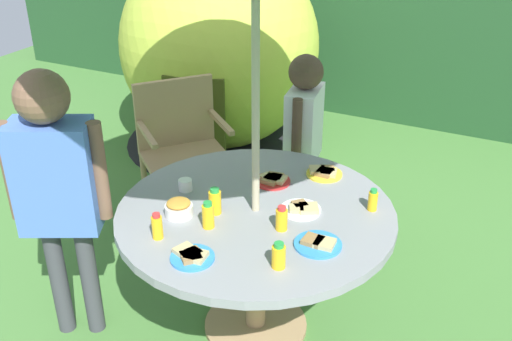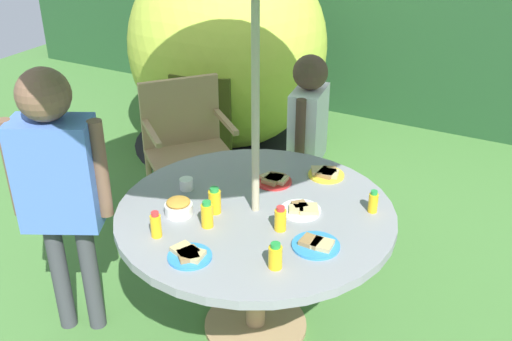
% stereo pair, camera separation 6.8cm
% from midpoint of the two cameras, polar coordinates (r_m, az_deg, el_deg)
% --- Properties ---
extents(ground_plane, '(10.00, 10.00, 0.02)m').
position_cam_midpoint_polar(ground_plane, '(3.24, -0.65, -14.90)').
color(ground_plane, '#477A38').
extents(hedge_backdrop, '(9.00, 0.70, 1.72)m').
position_cam_midpoint_polar(hedge_backdrop, '(5.75, 15.02, 13.51)').
color(hedge_backdrop, '#234C28').
rests_on(hedge_backdrop, ground_plane).
extents(garden_table, '(1.32, 1.32, 0.72)m').
position_cam_midpoint_polar(garden_table, '(2.86, -0.72, -5.74)').
color(garden_table, tan).
rests_on(garden_table, ground_plane).
extents(wooden_chair, '(0.67, 0.68, 0.94)m').
position_cam_midpoint_polar(wooden_chair, '(3.91, -7.69, 2.72)').
color(wooden_chair, tan).
rests_on(wooden_chair, ground_plane).
extents(dome_tent, '(2.02, 2.02, 1.67)m').
position_cam_midpoint_polar(dome_tent, '(4.93, -3.92, 11.66)').
color(dome_tent, '#B2C63F').
rests_on(dome_tent, ground_plane).
extents(child_in_white_shirt, '(0.22, 0.41, 1.21)m').
position_cam_midpoint_polar(child_in_white_shirt, '(3.58, 4.08, 4.36)').
color(child_in_white_shirt, brown).
rests_on(child_in_white_shirt, ground_plane).
extents(child_in_blue_shirt, '(0.43, 0.34, 1.41)m').
position_cam_midpoint_polar(child_in_blue_shirt, '(2.87, -19.33, -0.61)').
color(child_in_blue_shirt, '#3F3F47').
rests_on(child_in_blue_shirt, ground_plane).
extents(snack_bowl, '(0.13, 0.13, 0.08)m').
position_cam_midpoint_polar(snack_bowl, '(2.76, -8.13, -3.61)').
color(snack_bowl, white).
rests_on(snack_bowl, garden_table).
extents(plate_near_left, '(0.21, 0.21, 0.03)m').
position_cam_midpoint_polar(plate_near_left, '(2.56, 5.23, -7.01)').
color(plate_near_left, '#338CD8').
rests_on(plate_near_left, garden_table).
extents(plate_far_right, '(0.19, 0.19, 0.03)m').
position_cam_midpoint_polar(plate_far_right, '(2.49, -6.98, -8.14)').
color(plate_far_right, '#338CD8').
rests_on(plate_far_right, garden_table).
extents(plate_center_back, '(0.19, 0.19, 0.03)m').
position_cam_midpoint_polar(plate_center_back, '(2.79, 3.71, -3.69)').
color(plate_center_back, white).
rests_on(plate_center_back, garden_table).
extents(plate_back_edge, '(0.18, 0.18, 0.03)m').
position_cam_midpoint_polar(plate_back_edge, '(3.02, 0.97, -0.89)').
color(plate_back_edge, red).
rests_on(plate_back_edge, garden_table).
extents(plate_far_left, '(0.19, 0.19, 0.03)m').
position_cam_midpoint_polar(plate_far_left, '(3.11, 5.95, -0.19)').
color(plate_far_left, yellow).
rests_on(plate_far_left, garden_table).
extents(juice_bottle_near_right, '(0.05, 0.05, 0.12)m').
position_cam_midpoint_polar(juice_bottle_near_right, '(2.63, 1.73, -4.67)').
color(juice_bottle_near_right, yellow).
rests_on(juice_bottle_near_right, garden_table).
extents(juice_bottle_center_front, '(0.05, 0.05, 0.12)m').
position_cam_midpoint_polar(juice_bottle_center_front, '(2.61, -10.23, -5.34)').
color(juice_bottle_center_front, yellow).
rests_on(juice_bottle_center_front, garden_table).
extents(juice_bottle_mid_left, '(0.05, 0.05, 0.13)m').
position_cam_midpoint_polar(juice_bottle_mid_left, '(2.65, -5.37, -4.33)').
color(juice_bottle_mid_left, yellow).
rests_on(juice_bottle_mid_left, garden_table).
extents(juice_bottle_mid_right, '(0.06, 0.06, 0.12)m').
position_cam_midpoint_polar(juice_bottle_mid_right, '(2.40, 1.37, -8.23)').
color(juice_bottle_mid_right, yellow).
rests_on(juice_bottle_mid_right, garden_table).
extents(juice_bottle_front_edge, '(0.06, 0.06, 0.13)m').
position_cam_midpoint_polar(juice_bottle_front_edge, '(2.75, -4.68, -3.00)').
color(juice_bottle_front_edge, yellow).
rests_on(juice_bottle_front_edge, garden_table).
extents(juice_bottle_spot_a, '(0.04, 0.04, 0.11)m').
position_cam_midpoint_polar(juice_bottle_spot_a, '(2.82, 10.49, -2.84)').
color(juice_bottle_spot_a, yellow).
rests_on(juice_bottle_spot_a, garden_table).
extents(cup_near, '(0.07, 0.07, 0.06)m').
position_cam_midpoint_polar(cup_near, '(2.97, -7.47, -1.39)').
color(cup_near, white).
rests_on(cup_near, garden_table).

